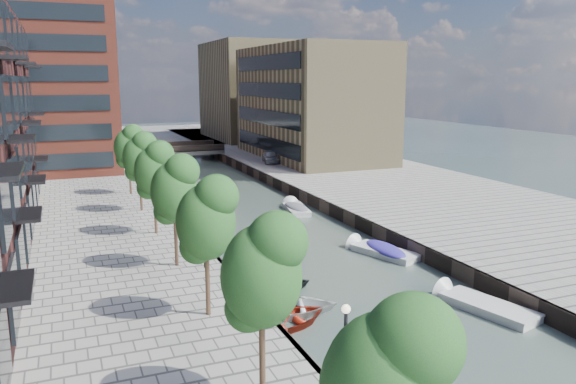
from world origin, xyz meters
TOP-DOWN VIEW (x-y plane):
  - water at (0.00, 40.00)m, footprint 300.00×300.00m
  - quay_right at (16.00, 40.00)m, footprint 20.00×140.00m
  - quay_wall_left at (-6.10, 40.00)m, footprint 0.25×140.00m
  - quay_wall_right at (6.10, 40.00)m, footprint 0.25×140.00m
  - far_closure at (0.00, 100.00)m, footprint 80.00×40.00m
  - tower at (-17.00, 65.00)m, footprint 18.00×18.00m
  - tan_block_near at (16.00, 62.00)m, footprint 12.00×25.00m
  - tan_block_far at (16.00, 88.00)m, footprint 12.00×20.00m
  - bridge at (0.00, 72.00)m, footprint 13.00×6.00m
  - tree_0 at (-8.50, 4.00)m, footprint 2.50×2.50m
  - tree_1 at (-8.50, 11.00)m, footprint 2.50×2.50m
  - tree_2 at (-8.50, 18.00)m, footprint 2.50×2.50m
  - tree_3 at (-8.50, 25.00)m, footprint 2.50×2.50m
  - tree_4 at (-8.50, 32.00)m, footprint 2.50×2.50m
  - tree_5 at (-8.50, 39.00)m, footprint 2.50×2.50m
  - tree_6 at (-8.50, 46.00)m, footprint 2.50×2.50m
  - lamp_0 at (-7.20, 8.00)m, footprint 0.24×0.24m
  - lamp_1 at (-7.20, 24.00)m, footprint 0.24×0.24m
  - lamp_2 at (-7.20, 40.00)m, footprint 0.24×0.24m
  - sloop_1 at (-4.38, 21.64)m, footprint 4.94×3.66m
  - sloop_2 at (-5.27, 17.72)m, footprint 5.42×4.30m
  - sloop_3 at (-4.59, 18.98)m, footprint 5.90×4.87m
  - sloop_4 at (-4.99, 45.87)m, footprint 5.59×4.83m
  - motorboat_2 at (4.36, 16.17)m, footprint 2.98×5.33m
  - motorboat_3 at (4.43, 25.33)m, footprint 3.25×5.14m
  - motorboat_4 at (4.09, 38.43)m, footprint 2.34×4.80m
  - car at (9.47, 59.06)m, footprint 2.64×4.64m

SIDE VIEW (x-z plane):
  - water at x=0.00m, z-range 0.00..0.00m
  - sloop_1 at x=-4.38m, z-range -0.49..0.49m
  - sloop_2 at x=-5.27m, z-range -0.51..0.51m
  - sloop_3 at x=-4.59m, z-range -0.53..0.53m
  - sloop_4 at x=-4.99m, z-range -0.49..0.49m
  - motorboat_2 at x=4.36m, z-range -0.74..0.94m
  - motorboat_4 at x=4.09m, z-range -0.58..0.95m
  - motorboat_3 at x=4.43m, z-range -0.61..1.01m
  - quay_right at x=16.00m, z-range 0.00..1.00m
  - quay_wall_left at x=-6.10m, z-range 0.00..1.00m
  - quay_wall_right at x=6.10m, z-range 0.00..1.00m
  - far_closure at x=0.00m, z-range 0.00..1.00m
  - bridge at x=0.00m, z-range 0.74..2.04m
  - car at x=9.47m, z-range 1.00..2.49m
  - lamp_0 at x=-7.20m, z-range 1.45..5.57m
  - lamp_1 at x=-7.20m, z-range 1.45..5.57m
  - lamp_2 at x=-7.20m, z-range 1.45..5.57m
  - tree_0 at x=-8.50m, z-range 2.33..8.28m
  - tree_1 at x=-8.50m, z-range 2.33..8.28m
  - tree_2 at x=-8.50m, z-range 2.33..8.28m
  - tree_3 at x=-8.50m, z-range 2.33..8.28m
  - tree_4 at x=-8.50m, z-range 2.33..8.28m
  - tree_5 at x=-8.50m, z-range 2.33..8.28m
  - tree_6 at x=-8.50m, z-range 2.33..8.28m
  - tan_block_near at x=16.00m, z-range 1.00..15.00m
  - tan_block_far at x=16.00m, z-range 1.00..17.00m
  - tower at x=-17.00m, z-range 1.00..31.00m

